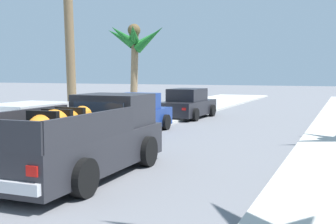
# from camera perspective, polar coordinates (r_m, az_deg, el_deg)

# --- Properties ---
(sidewalk_left) EXTENTS (4.90, 60.00, 0.12)m
(sidewalk_left) POSITION_cam_1_polar(r_m,az_deg,el_deg) (16.64, -13.64, -2.82)
(sidewalk_left) COLOR beige
(sidewalk_left) RESTS_ON ground
(curb_left) EXTENTS (0.16, 60.00, 0.10)m
(curb_left) POSITION_cam_1_polar(r_m,az_deg,el_deg) (16.04, -10.61, -3.09)
(curb_left) COLOR silver
(curb_left) RESTS_ON ground
(pickup_truck) EXTENTS (2.31, 5.26, 1.80)m
(pickup_truck) POSITION_cam_1_polar(r_m,az_deg,el_deg) (10.01, -11.13, -3.67)
(pickup_truck) COLOR #28282D
(pickup_truck) RESTS_ON ground
(car_left_near) EXTENTS (2.10, 4.29, 1.54)m
(car_left_near) POSITION_cam_1_polar(r_m,az_deg,el_deg) (22.36, 2.64, 1.03)
(car_left_near) COLOR black
(car_left_near) RESTS_ON ground
(car_right_near) EXTENTS (2.07, 4.28, 1.54)m
(car_right_near) POSITION_cam_1_polar(r_m,az_deg,el_deg) (12.11, -17.99, -2.78)
(car_right_near) COLOR silver
(car_right_near) RESTS_ON ground
(car_right_mid) EXTENTS (2.06, 4.27, 1.54)m
(car_right_mid) POSITION_cam_1_polar(r_m,az_deg,el_deg) (16.85, -4.81, -0.36)
(car_right_mid) COLOR navy
(car_right_mid) RESTS_ON ground
(palm_tree_right_mid) EXTENTS (4.11, 3.63, 5.24)m
(palm_tree_right_mid) POSITION_cam_1_polar(r_m,az_deg,el_deg) (25.74, -4.48, 9.24)
(palm_tree_right_mid) COLOR #846B4C
(palm_tree_right_mid) RESTS_ON ground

